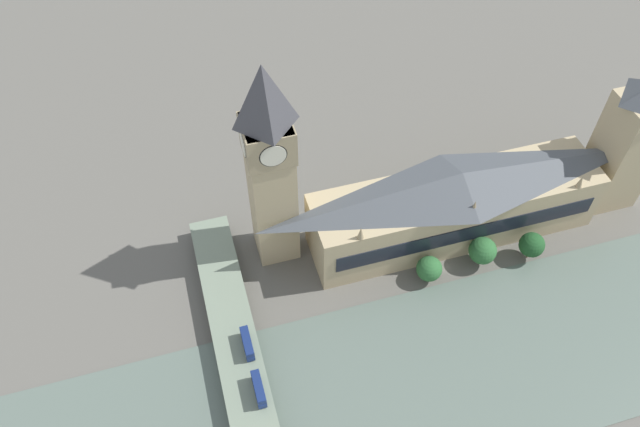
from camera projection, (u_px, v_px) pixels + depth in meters
name	position (u px, v px, depth m)	size (l,w,h in m)	color
ground_plane	(444.00, 268.00, 216.86)	(600.00, 600.00, 0.00)	#605E56
river_water	(490.00, 357.00, 195.08)	(58.88, 360.00, 0.30)	slate
parliament_hall	(455.00, 204.00, 215.51)	(23.86, 101.66, 30.72)	tan
clock_tower	(270.00, 165.00, 190.15)	(15.00, 15.00, 79.58)	tan
victoria_tower	(627.00, 143.00, 217.72)	(16.96, 16.96, 58.10)	tan
road_bridge	(253.00, 417.00, 177.96)	(149.76, 13.56, 6.09)	#5D6A59
double_decker_bus_lead	(247.00, 343.00, 188.77)	(10.19, 2.63, 4.69)	navy
double_decker_bus_mid	(259.00, 389.00, 179.32)	(10.25, 2.65, 5.10)	navy
tree_embankment_near	(429.00, 269.00, 209.51)	(8.80, 8.80, 10.34)	brown
tree_embankment_mid	(483.00, 251.00, 212.82)	(9.61, 9.61, 11.93)	brown
tree_embankment_far	(532.00, 245.00, 214.33)	(8.84, 8.84, 11.61)	brown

